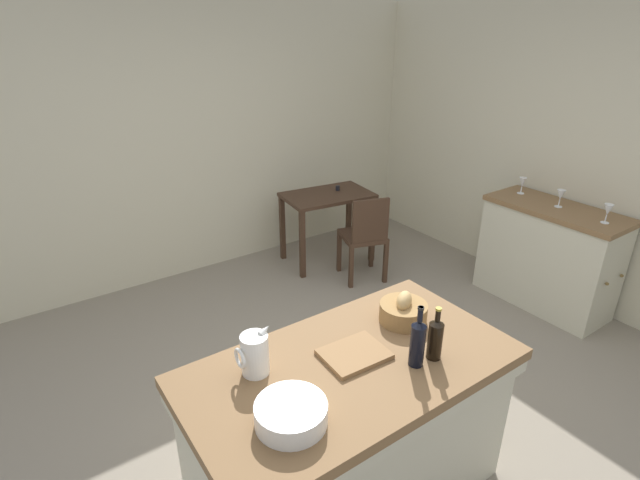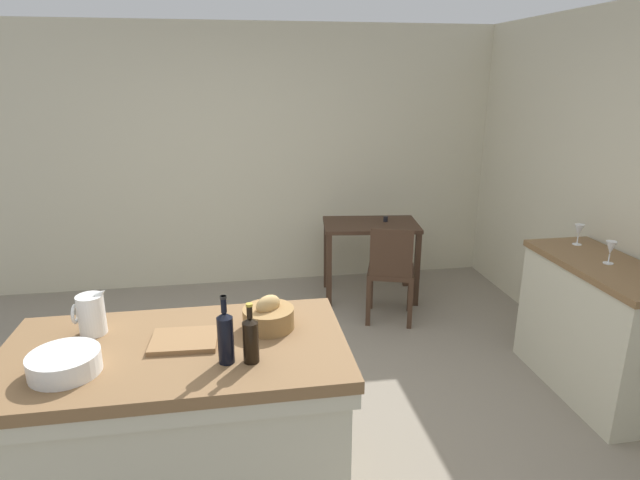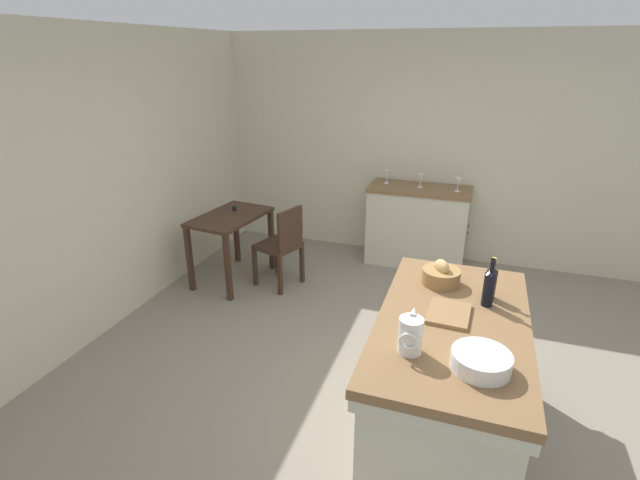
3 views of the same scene
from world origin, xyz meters
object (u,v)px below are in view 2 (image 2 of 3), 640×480
object	(u,v)px
wine_bottle_amber	(225,336)
wine_bottle_dark	(251,338)
island_table	(182,419)
wine_glass_middle	(579,231)
wooden_chair	(391,270)
pitcher	(91,314)
wine_glass_left	(611,248)
wash_bowl	(65,363)
cutting_board	(184,340)
writing_desk	(371,235)
side_cabinet	(596,328)
bread_basket	(268,316)

from	to	relation	value
wine_bottle_amber	wine_bottle_dark	bearing A→B (deg)	-6.26
island_table	wine_glass_middle	size ratio (longest dim) A/B	10.81
wooden_chair	pitcher	distance (m)	2.66
wine_glass_left	wine_glass_middle	xyz separation A→B (m)	(0.05, 0.40, -0.00)
wash_bowl	cutting_board	xyz separation A→B (m)	(0.48, 0.19, -0.03)
cutting_board	wine_bottle_amber	size ratio (longest dim) A/B	0.97
wash_bowl	wine_bottle_amber	world-z (taller)	wine_bottle_amber
island_table	writing_desk	bearing A→B (deg)	56.56
wash_bowl	island_table	bearing A→B (deg)	20.00
wash_bowl	wine_bottle_dark	bearing A→B (deg)	-2.62
side_cabinet	wash_bowl	distance (m)	3.25
writing_desk	wine_glass_left	bearing A→B (deg)	-59.02
side_cabinet	wine_glass_left	distance (m)	0.57
wine_bottle_dark	wine_glass_middle	bearing A→B (deg)	25.92
wine_glass_left	island_table	bearing A→B (deg)	-168.13
wine_bottle_amber	wine_glass_left	bearing A→B (deg)	17.05
wash_bowl	wine_bottle_amber	bearing A→B (deg)	-2.04
wine_bottle_amber	wine_glass_middle	bearing A→B (deg)	24.70
wine_bottle_amber	writing_desk	bearing A→B (deg)	62.56
writing_desk	wash_bowl	distance (m)	3.29
pitcher	wine_bottle_dark	world-z (taller)	wine_bottle_dark
wine_bottle_dark	wine_bottle_amber	world-z (taller)	wine_bottle_amber
wooden_chair	pitcher	bearing A→B (deg)	-141.38
wooden_chair	bread_basket	size ratio (longest dim) A/B	3.43
wine_glass_left	wine_glass_middle	size ratio (longest dim) A/B	1.01
wash_bowl	wine_bottle_amber	distance (m)	0.69
pitcher	cutting_board	size ratio (longest dim) A/B	0.78
side_cabinet	wine_bottle_amber	xyz separation A→B (m)	(-2.45, -0.75, 0.54)
writing_desk	wine_glass_middle	bearing A→B (deg)	-51.31
wine_glass_left	wine_glass_middle	distance (m)	0.40
side_cabinet	pitcher	distance (m)	3.17
island_table	bread_basket	distance (m)	0.66
island_table	writing_desk	size ratio (longest dim) A/B	1.69
island_table	wooden_chair	distance (m)	2.45
island_table	side_cabinet	world-z (taller)	side_cabinet
writing_desk	pitcher	xyz separation A→B (m)	(-2.00, -2.21, 0.36)
writing_desk	wine_bottle_amber	distance (m)	2.95
pitcher	wine_glass_middle	world-z (taller)	pitcher
wine_glass_left	writing_desk	bearing A→B (deg)	120.98
cutting_board	side_cabinet	bearing A→B (deg)	11.38
wine_bottle_amber	wooden_chair	bearing A→B (deg)	55.56
wine_bottle_amber	wine_glass_left	size ratio (longest dim) A/B	2.12
bread_basket	wine_glass_left	size ratio (longest dim) A/B	1.72
wine_bottle_amber	wine_glass_left	distance (m)	2.57
wash_bowl	wine_bottle_dark	xyz separation A→B (m)	(0.79, -0.04, 0.07)
cutting_board	bread_basket	bearing A→B (deg)	12.34
wine_bottle_amber	island_table	bearing A→B (deg)	142.80
writing_desk	wine_bottle_dark	xyz separation A→B (m)	(-1.24, -2.61, 0.37)
writing_desk	bread_basket	distance (m)	2.58
writing_desk	wine_bottle_amber	bearing A→B (deg)	-117.44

